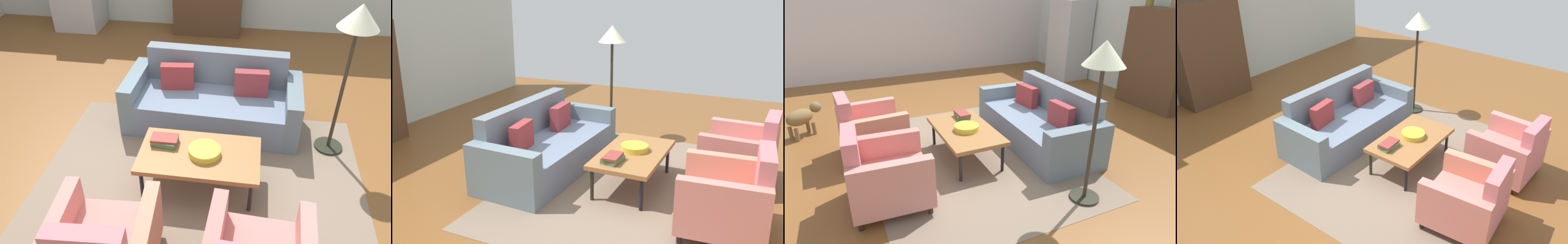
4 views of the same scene
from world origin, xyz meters
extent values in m
plane|color=brown|center=(0.00, 0.00, 0.00)|extent=(10.42, 10.42, 0.00)
cube|color=#7F6B59|center=(0.38, -0.49, 0.00)|extent=(3.40, 2.60, 0.01)
cube|color=slate|center=(0.38, 0.56, 0.21)|extent=(1.77, 0.96, 0.42)
cube|color=slate|center=(0.39, 0.92, 0.43)|extent=(1.75, 0.24, 0.86)
cube|color=slate|center=(1.34, 0.53, 0.31)|extent=(0.21, 0.91, 0.62)
cube|color=slate|center=(-0.58, 0.59, 0.31)|extent=(0.21, 0.91, 0.62)
cube|color=maroon|center=(0.83, 0.64, 0.58)|extent=(0.41, 0.14, 0.32)
cube|color=maroon|center=(-0.07, 0.67, 0.58)|extent=(0.41, 0.16, 0.32)
cylinder|color=black|center=(-0.15, -0.26, 0.19)|extent=(0.04, 0.04, 0.37)
cylinder|color=black|center=(0.91, -0.26, 0.19)|extent=(0.04, 0.04, 0.37)
cylinder|color=black|center=(-0.15, -0.82, 0.19)|extent=(0.04, 0.04, 0.37)
cylinder|color=#272125|center=(0.91, -0.82, 0.19)|extent=(0.04, 0.04, 0.37)
cube|color=#996538|center=(0.38, -0.54, 0.40)|extent=(1.20, 0.70, 0.05)
cylinder|color=#2D201F|center=(-0.58, -1.33, 0.05)|extent=(0.05, 0.05, 0.10)
cylinder|color=#292A0F|center=(0.09, -1.28, 0.05)|extent=(0.05, 0.05, 0.10)
cube|color=#D57C74|center=(-0.56, -1.67, 0.38)|extent=(0.18, 0.81, 0.56)
cube|color=tan|center=(0.12, -1.62, 0.38)|extent=(0.18, 0.81, 0.56)
cylinder|color=#30261E|center=(0.66, -1.28, 0.05)|extent=(0.05, 0.05, 0.10)
cylinder|color=gold|center=(0.43, -0.54, 0.46)|extent=(0.32, 0.32, 0.07)
cube|color=#4A6E54|center=(0.01, -0.44, 0.44)|extent=(0.27, 0.22, 0.02)
cube|color=#476D42|center=(0.01, -0.44, 0.47)|extent=(0.26, 0.21, 0.03)
cube|color=brown|center=(0.01, -0.44, 0.50)|extent=(0.27, 0.17, 0.02)
cylinder|color=#25281C|center=(1.79, 0.29, 0.01)|extent=(0.32, 0.32, 0.03)
cylinder|color=#322C21|center=(1.79, 0.29, 0.76)|extent=(0.04, 0.04, 1.45)
cone|color=beige|center=(1.79, 0.29, 1.60)|extent=(0.40, 0.40, 0.24)
camera|label=1|loc=(0.79, -3.50, 2.97)|focal=36.37mm
camera|label=2|loc=(-4.04, -2.00, 2.26)|focal=39.60mm
camera|label=3|loc=(4.04, -2.00, 2.18)|focal=30.09mm
camera|label=4|loc=(-3.57, -2.92, 3.30)|focal=36.62mm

